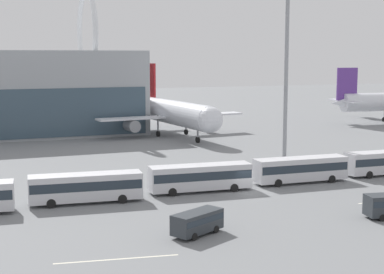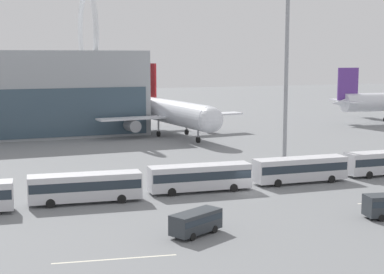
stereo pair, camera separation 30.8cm
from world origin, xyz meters
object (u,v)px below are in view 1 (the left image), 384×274
object	(u,v)px
airliner_at_gate_far	(174,113)
shuttle_bus_2	(200,176)
shuttle_bus_3	(301,168)
service_van_foreground	(197,221)
shuttle_bus_1	(86,186)
floodlight_mast	(287,50)

from	to	relation	value
airliner_at_gate_far	shuttle_bus_2	bearing A→B (deg)	-21.70
airliner_at_gate_far	shuttle_bus_3	bearing A→B (deg)	-5.43
service_van_foreground	shuttle_bus_1	bearing A→B (deg)	88.11
shuttle_bus_1	service_van_foreground	xyz separation A→B (m)	(7.12, -15.27, -0.65)
shuttle_bus_3	floodlight_mast	distance (m)	21.93
shuttle_bus_2	service_van_foreground	size ratio (longest dim) A/B	2.26
shuttle_bus_3	floodlight_mast	xyz separation A→B (m)	(6.18, 14.65, 15.10)
shuttle_bus_1	floodlight_mast	bearing A→B (deg)	29.65
shuttle_bus_3	service_van_foreground	size ratio (longest dim) A/B	2.24
shuttle_bus_1	service_van_foreground	distance (m)	16.86
shuttle_bus_3	service_van_foreground	xyz separation A→B (m)	(-20.49, -15.62, -0.65)
service_van_foreground	floodlight_mast	size ratio (longest dim) A/B	0.20
service_van_foreground	shuttle_bus_3	bearing A→B (deg)	10.42
shuttle_bus_1	service_van_foreground	world-z (taller)	shuttle_bus_1
airliner_at_gate_far	shuttle_bus_1	bearing A→B (deg)	-35.55
airliner_at_gate_far	shuttle_bus_3	size ratio (longest dim) A/B	2.72
airliner_at_gate_far	shuttle_bus_1	distance (m)	55.11
airliner_at_gate_far	shuttle_bus_1	xyz separation A→B (m)	(-27.31, -47.78, -2.86)
shuttle_bus_2	shuttle_bus_3	size ratio (longest dim) A/B	1.01
floodlight_mast	shuttle_bus_1	bearing A→B (deg)	-156.06
airliner_at_gate_far	floodlight_mast	xyz separation A→B (m)	(6.49, -32.78, 12.24)
shuttle_bus_1	shuttle_bus_2	bearing A→B (deg)	7.34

